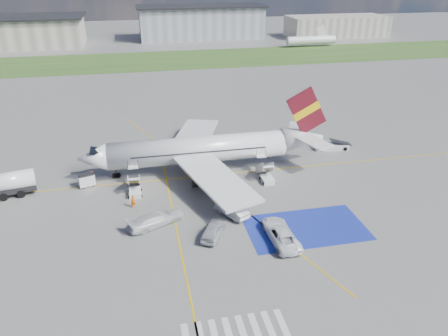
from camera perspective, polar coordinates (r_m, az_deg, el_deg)
The scene contains 21 objects.
ground at distance 53.52m, azimuth -1.02°, elevation -6.73°, with size 400.00×400.00×0.00m, color #60605E.
grass_strip at distance 142.60m, azimuth -8.53°, elevation 13.73°, with size 400.00×30.00×0.01m, color #2D4C1E.
taxiway_line_main at distance 63.83m, azimuth -3.07°, elevation -1.08°, with size 120.00×0.20×0.01m, color gold.
taxiway_line_cross at distance 44.90m, azimuth -4.97°, elevation -14.09°, with size 0.20×60.00×0.01m, color gold.
taxiway_line_diag at distance 63.83m, azimuth -3.07°, elevation -1.08°, with size 0.20×60.00×0.01m, color gold.
staging_box at distance 52.84m, azimuth 10.64°, elevation -7.68°, with size 14.00×8.00×0.01m, color navy.
crosswalk at distance 39.50m, azimuth 1.57°, elevation -20.80°, with size 9.00×4.00×0.01m.
terminal_centre at distance 183.09m, azimuth -3.05°, elevation 18.44°, with size 48.00×18.00×12.00m, color gray.
terminal_east at distance 193.14m, azimuth 14.47°, elevation 17.49°, with size 40.00×16.00×8.00m, color gray.
airliner at distance 64.42m, azimuth -2.10°, elevation 2.52°, with size 36.81×32.95×11.92m.
airstairs_fwd at distance 60.08m, azimuth -11.57°, elevation -2.75°, with size 1.90×5.20×3.60m.
airstairs_aft at distance 62.54m, azimuth 5.57°, elevation -1.13°, with size 1.90×5.20×3.60m.
gpu_cart at distance 63.61m, azimuth -17.52°, elevation -1.61°, with size 2.48×1.98×1.81m.
belt_loader at distance 74.99m, azimuth 13.93°, elevation 2.73°, with size 6.00×2.84×1.74m.
car_silver_a at distance 50.07m, azimuth -1.40°, elevation -8.11°, with size 1.96×4.87×1.66m, color #B0B3B7.
car_silver_b at distance 53.93m, azimuth 1.01°, elevation -5.45°, with size 1.70×4.88×1.61m, color #B5B8BD.
van_white_a at distance 49.80m, azimuth 7.43°, elevation -8.22°, with size 2.64×5.73×2.15m, color white.
van_white_b at distance 52.57m, azimuth -8.86°, elevation -6.37°, with size 2.17×5.34×2.09m, color silver.
crew_fwd at distance 56.77m, azimuth -11.76°, elevation -4.28°, with size 0.62×0.40×1.69m, color orange.
crew_nose at distance 64.20m, azimuth -16.83°, elevation -1.14°, with size 0.90×0.70×1.84m, color #FE630D.
crew_aft at distance 58.19m, azimuth 2.46°, elevation -2.81°, with size 1.13×0.47×1.92m, color orange.
Camera 1 is at (-8.41, -44.45, 28.59)m, focal length 35.00 mm.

